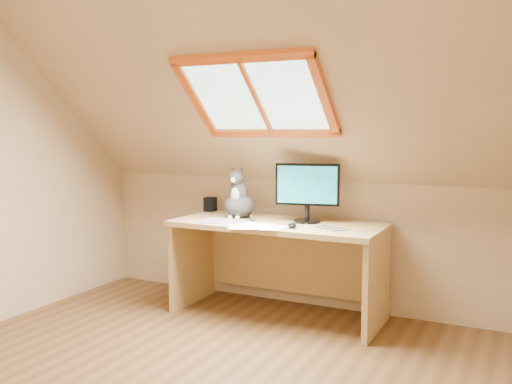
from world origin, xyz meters
The scene contains 9 objects.
room_shell centered at (0.00, -0.09, 1.43)m, with size 3.52×3.52×2.41m.
desk centered at (0.01, 1.45, 0.49)m, with size 1.57×0.69×0.71m.
monitor centered at (0.21, 1.46, 0.97)m, with size 0.47×0.20×0.44m.
cat centered at (-0.35, 1.44, 0.86)m, with size 0.23×0.28×0.41m.
desk_speaker centered at (-0.73, 1.63, 0.78)m, with size 0.08×0.08×0.12m, color black.
graphics_tablet centered at (-0.35, 1.20, 0.72)m, with size 0.31×0.22×0.01m, color #B2B2B7.
mouse centered at (0.20, 1.20, 0.73)m, with size 0.06×0.11×0.03m, color black.
papers centered at (-0.01, 1.12, 0.72)m, with size 0.35×0.30×0.01m.
cables centered at (0.36, 1.26, 0.72)m, with size 0.51×0.26×0.01m.
Camera 1 is at (1.72, -2.44, 1.40)m, focal length 40.00 mm.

